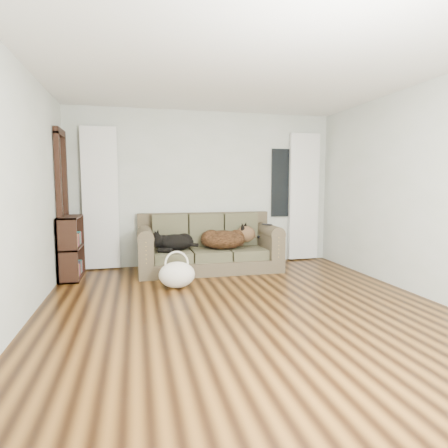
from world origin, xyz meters
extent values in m
plane|color=black|center=(0.00, 0.00, 0.00)|extent=(5.00, 5.00, 0.00)
plane|color=white|center=(0.00, 0.00, 2.60)|extent=(5.00, 5.00, 0.00)
cube|color=silver|center=(0.00, 2.50, 1.30)|extent=(4.50, 0.04, 2.60)
cube|color=silver|center=(-2.25, 0.00, 1.30)|extent=(0.04, 5.00, 2.60)
cube|color=silver|center=(2.25, 0.00, 1.30)|extent=(0.04, 5.00, 2.60)
cube|color=white|center=(-1.70, 2.42, 1.15)|extent=(0.55, 0.08, 2.25)
cube|color=white|center=(1.80, 2.42, 1.15)|extent=(0.55, 0.08, 2.25)
cube|color=black|center=(1.45, 2.47, 1.40)|extent=(0.50, 0.03, 1.20)
cube|color=black|center=(-2.20, 2.05, 1.05)|extent=(0.07, 0.60, 2.10)
cube|color=#464030|center=(-0.03, 1.97, 0.45)|extent=(2.22, 0.96, 0.91)
ellipsoid|color=black|center=(-0.61, 1.96, 0.48)|extent=(0.61, 0.42, 0.26)
ellipsoid|color=black|center=(0.23, 1.93, 0.49)|extent=(0.86, 0.72, 0.33)
cube|color=black|center=(0.90, 1.85, 0.73)|extent=(0.14, 0.19, 0.02)
ellipsoid|color=beige|center=(-0.64, 1.06, 0.16)|extent=(0.54, 0.45, 0.35)
cube|color=black|center=(-2.09, 1.94, 0.50)|extent=(0.36, 0.76, 0.91)
camera|label=1|loc=(-1.15, -3.83, 1.37)|focal=30.00mm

